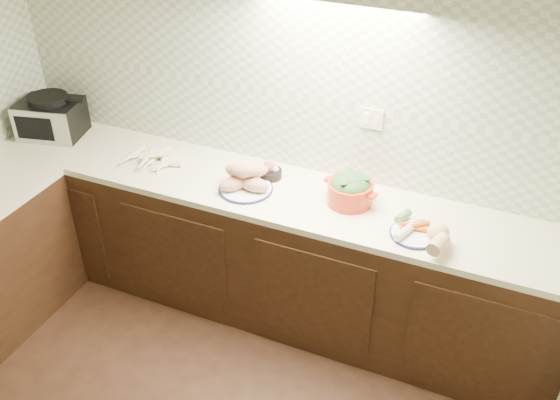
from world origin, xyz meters
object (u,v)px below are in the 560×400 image
at_px(toaster_oven, 51,117).
at_px(parsnip_pile, 145,158).
at_px(sweet_potato_plate, 245,179).
at_px(onion_bowl, 270,172).
at_px(dutch_oven, 350,189).
at_px(veg_plate, 425,232).

bearing_deg(toaster_oven, parsnip_pile, -18.42).
xyz_separation_m(parsnip_pile, sweet_potato_plate, (0.71, -0.03, 0.04)).
distance_m(sweet_potato_plate, onion_bowl, 0.20).
distance_m(toaster_oven, onion_bowl, 1.56).
distance_m(parsnip_pile, onion_bowl, 0.80).
bearing_deg(toaster_oven, sweet_potato_plate, -17.14).
bearing_deg(dutch_oven, toaster_oven, -165.39).
height_order(parsnip_pile, dutch_oven, dutch_oven).
distance_m(onion_bowl, dutch_oven, 0.53).
bearing_deg(parsnip_pile, toaster_oven, 174.81).
bearing_deg(onion_bowl, parsnip_pile, -169.38).
bearing_deg(sweet_potato_plate, veg_plate, -3.32).
bearing_deg(veg_plate, dutch_oven, 159.85).
height_order(toaster_oven, veg_plate, toaster_oven).
distance_m(toaster_oven, dutch_oven, 2.08).
relative_size(sweet_potato_plate, onion_bowl, 2.35).
xyz_separation_m(parsnip_pile, dutch_oven, (1.31, 0.08, 0.06)).
bearing_deg(sweet_potato_plate, parsnip_pile, 177.48).
height_order(onion_bowl, dutch_oven, dutch_oven).
distance_m(parsnip_pile, sweet_potato_plate, 0.71).
distance_m(dutch_oven, veg_plate, 0.49).
height_order(toaster_oven, dutch_oven, toaster_oven).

